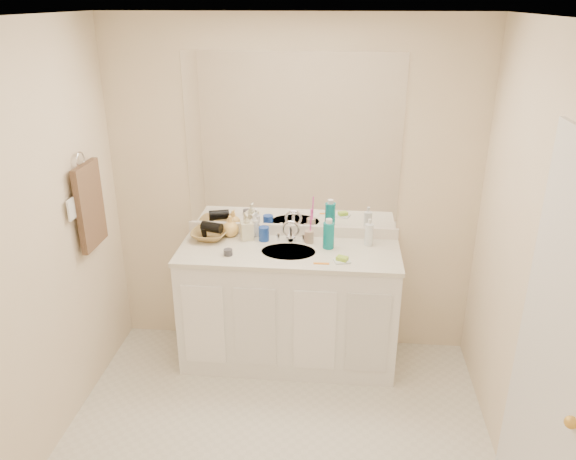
% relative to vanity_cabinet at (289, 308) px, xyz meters
% --- Properties ---
extents(ceiling, '(2.60, 2.60, 0.02)m').
position_rel_vanity_cabinet_xyz_m(ceiling, '(0.00, -1.02, 1.97)').
color(ceiling, white).
rests_on(ceiling, wall_back).
extents(wall_back, '(2.60, 0.02, 2.40)m').
position_rel_vanity_cabinet_xyz_m(wall_back, '(0.00, 0.28, 0.77)').
color(wall_back, beige).
rests_on(wall_back, floor).
extents(wall_left, '(0.02, 2.60, 2.40)m').
position_rel_vanity_cabinet_xyz_m(wall_left, '(-1.30, -1.02, 0.77)').
color(wall_left, beige).
rests_on(wall_left, floor).
extents(wall_right, '(0.02, 2.60, 2.40)m').
position_rel_vanity_cabinet_xyz_m(wall_right, '(1.30, -1.02, 0.77)').
color(wall_right, beige).
rests_on(wall_right, floor).
extents(vanity_cabinet, '(1.50, 0.55, 0.85)m').
position_rel_vanity_cabinet_xyz_m(vanity_cabinet, '(0.00, 0.00, 0.00)').
color(vanity_cabinet, white).
rests_on(vanity_cabinet, floor).
extents(countertop, '(1.52, 0.57, 0.03)m').
position_rel_vanity_cabinet_xyz_m(countertop, '(0.00, 0.00, 0.44)').
color(countertop, silver).
rests_on(countertop, vanity_cabinet).
extents(backsplash, '(1.52, 0.03, 0.08)m').
position_rel_vanity_cabinet_xyz_m(backsplash, '(0.00, 0.26, 0.50)').
color(backsplash, white).
rests_on(backsplash, countertop).
extents(sink_basin, '(0.37, 0.37, 0.02)m').
position_rel_vanity_cabinet_xyz_m(sink_basin, '(0.00, -0.02, 0.44)').
color(sink_basin, beige).
rests_on(sink_basin, countertop).
extents(faucet, '(0.02, 0.02, 0.11)m').
position_rel_vanity_cabinet_xyz_m(faucet, '(0.00, 0.16, 0.51)').
color(faucet, silver).
rests_on(faucet, countertop).
extents(mirror, '(1.48, 0.01, 1.20)m').
position_rel_vanity_cabinet_xyz_m(mirror, '(0.00, 0.27, 1.14)').
color(mirror, white).
rests_on(mirror, wall_back).
extents(blue_mug, '(0.08, 0.08, 0.10)m').
position_rel_vanity_cabinet_xyz_m(blue_mug, '(-0.19, 0.15, 0.51)').
color(blue_mug, '#163A9D').
rests_on(blue_mug, countertop).
extents(tan_cup, '(0.07, 0.07, 0.09)m').
position_rel_vanity_cabinet_xyz_m(tan_cup, '(0.13, 0.15, 0.50)').
color(tan_cup, tan).
rests_on(tan_cup, countertop).
extents(toothbrush, '(0.02, 0.04, 0.21)m').
position_rel_vanity_cabinet_xyz_m(toothbrush, '(0.14, 0.15, 0.60)').
color(toothbrush, '#F23FB4').
rests_on(toothbrush, tan_cup).
extents(mouthwash_bottle, '(0.08, 0.08, 0.18)m').
position_rel_vanity_cabinet_xyz_m(mouthwash_bottle, '(0.27, 0.07, 0.55)').
color(mouthwash_bottle, '#0A7A82').
rests_on(mouthwash_bottle, countertop).
extents(clear_pump_bottle, '(0.07, 0.07, 0.15)m').
position_rel_vanity_cabinet_xyz_m(clear_pump_bottle, '(0.55, 0.15, 0.53)').
color(clear_pump_bottle, white).
rests_on(clear_pump_bottle, countertop).
extents(soap_dish, '(0.12, 0.11, 0.01)m').
position_rel_vanity_cabinet_xyz_m(soap_dish, '(0.36, -0.15, 0.46)').
color(soap_dish, white).
rests_on(soap_dish, countertop).
extents(green_soap, '(0.08, 0.07, 0.03)m').
position_rel_vanity_cabinet_xyz_m(green_soap, '(0.36, -0.15, 0.48)').
color(green_soap, '#8FC22F').
rests_on(green_soap, soap_dish).
extents(orange_comb, '(0.10, 0.03, 0.00)m').
position_rel_vanity_cabinet_xyz_m(orange_comb, '(0.23, -0.19, 0.46)').
color(orange_comb, orange).
rests_on(orange_comb, countertop).
extents(dark_jar, '(0.07, 0.07, 0.04)m').
position_rel_vanity_cabinet_xyz_m(dark_jar, '(-0.40, -0.12, 0.48)').
color(dark_jar, '#3A3941').
rests_on(dark_jar, countertop).
extents(soap_bottle_white, '(0.08, 0.08, 0.17)m').
position_rel_vanity_cabinet_xyz_m(soap_bottle_white, '(-0.27, 0.22, 0.54)').
color(soap_bottle_white, white).
rests_on(soap_bottle_white, countertop).
extents(soap_bottle_cream, '(0.11, 0.11, 0.19)m').
position_rel_vanity_cabinet_xyz_m(soap_bottle_cream, '(-0.31, 0.16, 0.55)').
color(soap_bottle_cream, beige).
rests_on(soap_bottle_cream, countertop).
extents(soap_bottle_yellow, '(0.14, 0.14, 0.15)m').
position_rel_vanity_cabinet_xyz_m(soap_bottle_yellow, '(-0.44, 0.21, 0.53)').
color(soap_bottle_yellow, '#FCC562').
rests_on(soap_bottle_yellow, countertop).
extents(wicker_basket, '(0.26, 0.26, 0.06)m').
position_rel_vanity_cabinet_xyz_m(wicker_basket, '(-0.58, 0.14, 0.49)').
color(wicker_basket, olive).
rests_on(wicker_basket, countertop).
extents(hair_dryer, '(0.16, 0.11, 0.07)m').
position_rel_vanity_cabinet_xyz_m(hair_dryer, '(-0.56, 0.14, 0.54)').
color(hair_dryer, black).
rests_on(hair_dryer, wicker_basket).
extents(towel_ring, '(0.01, 0.11, 0.11)m').
position_rel_vanity_cabinet_xyz_m(towel_ring, '(-1.27, -0.25, 1.12)').
color(towel_ring, silver).
rests_on(towel_ring, wall_left).
extents(hand_towel, '(0.04, 0.32, 0.55)m').
position_rel_vanity_cabinet_xyz_m(hand_towel, '(-1.25, -0.25, 0.82)').
color(hand_towel, '#3D2C21').
rests_on(hand_towel, towel_ring).
extents(switch_plate, '(0.01, 0.08, 0.13)m').
position_rel_vanity_cabinet_xyz_m(switch_plate, '(-1.27, -0.45, 0.88)').
color(switch_plate, white).
rests_on(switch_plate, wall_left).
extents(door, '(0.02, 0.82, 2.00)m').
position_rel_vanity_cabinet_xyz_m(door, '(1.29, -1.32, 0.57)').
color(door, white).
rests_on(door, floor).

